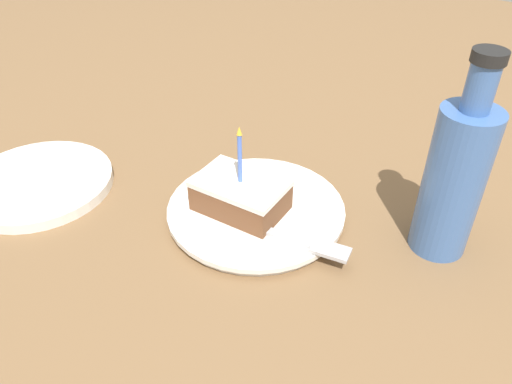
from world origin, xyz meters
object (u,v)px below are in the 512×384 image
at_px(fork, 293,239).
at_px(side_plate, 38,183).
at_px(bottle, 454,178).
at_px(plate, 256,210).
at_px(cake_slice, 241,195).

height_order(fork, side_plate, fork).
bearing_deg(fork, side_plate, -78.74).
bearing_deg(bottle, fork, -53.99).
distance_m(plate, cake_slice, 0.04).
relative_size(plate, bottle, 0.94).
relative_size(cake_slice, bottle, 0.49).
bearing_deg(cake_slice, side_plate, -71.82).
height_order(cake_slice, bottle, bottle).
bearing_deg(cake_slice, fork, 77.57).
bearing_deg(bottle, plate, -72.25).
height_order(fork, bottle, bottle).
xyz_separation_m(fork, bottle, (-0.10, 0.14, 0.08)).
height_order(bottle, side_plate, bottle).
bearing_deg(plate, fork, 64.91).
relative_size(plate, cake_slice, 1.93).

